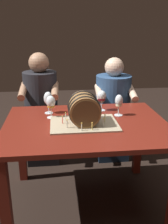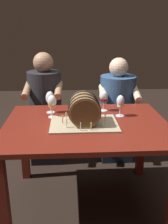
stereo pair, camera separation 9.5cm
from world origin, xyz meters
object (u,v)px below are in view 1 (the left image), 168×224
(wine_glass_white, at_px, (119,102))
(wine_glass_rose, at_px, (78,99))
(person_seated_left, at_px, (42,113))
(wine_glass_red, at_px, (102,96))
(person_seated_right, at_px, (113,112))
(dining_table, at_px, (86,136))
(barrel_cake, at_px, (84,111))
(wine_glass_empty, at_px, (48,99))
(wine_glass_amber, at_px, (51,103))

(wine_glass_white, distance_m, wine_glass_rose, 0.35)
(wine_glass_rose, bearing_deg, person_seated_left, 125.40)
(wine_glass_red, relative_size, person_seated_right, 0.16)
(dining_table, xyz_separation_m, person_seated_left, (-0.39, 0.79, -0.07))
(wine_glass_red, height_order, person_seated_left, person_seated_left)
(dining_table, height_order, wine_glass_red, wine_glass_red)
(barrel_cake, bearing_deg, person_seated_left, 114.43)
(wine_glass_empty, bearing_deg, person_seated_right, 37.27)
(barrel_cake, height_order, wine_glass_red, barrel_cake)
(dining_table, height_order, person_seated_left, person_seated_left)
(dining_table, bearing_deg, person_seated_left, 116.32)
(dining_table, bearing_deg, wine_glass_red, 59.58)
(wine_glass_amber, relative_size, wine_glass_red, 1.02)
(barrel_cake, relative_size, person_seated_right, 0.45)
(person_seated_left, bearing_deg, wine_glass_amber, -79.43)
(wine_glass_empty, relative_size, person_seated_left, 0.16)
(wine_glass_amber, relative_size, person_seated_right, 0.16)
(barrel_cake, xyz_separation_m, wine_glass_empty, (-0.27, 0.29, 0.02))
(wine_glass_white, relative_size, person_seated_left, 0.15)
(wine_glass_white, relative_size, wine_glass_rose, 1.00)
(wine_glass_white, height_order, wine_glass_amber, wine_glass_amber)
(person_seated_right, bearing_deg, wine_glass_rose, -130.42)
(barrel_cake, relative_size, wine_glass_red, 2.79)
(wine_glass_amber, relative_size, person_seated_left, 0.16)
(wine_glass_empty, xyz_separation_m, person_seated_right, (0.68, 0.52, -0.32))
(barrel_cake, xyz_separation_m, wine_glass_amber, (-0.25, 0.18, 0.02))
(wine_glass_amber, xyz_separation_m, wine_glass_empty, (-0.02, 0.12, -0.00))
(barrel_cake, bearing_deg, wine_glass_amber, 144.87)
(wine_glass_white, distance_m, wine_glass_empty, 0.60)
(dining_table, height_order, wine_glass_white, wine_glass_white)
(barrel_cake, height_order, person_seated_left, person_seated_left)
(wine_glass_amber, xyz_separation_m, wine_glass_rose, (0.23, 0.14, -0.01))
(dining_table, height_order, barrel_cake, barrel_cake)
(wine_glass_amber, distance_m, person_seated_left, 0.71)
(wine_glass_rose, xyz_separation_m, wine_glass_empty, (-0.26, -0.02, 0.01))
(person_seated_left, bearing_deg, wine_glass_white, -43.37)
(wine_glass_amber, xyz_separation_m, person_seated_left, (-0.12, 0.64, -0.30))
(wine_glass_rose, bearing_deg, wine_glass_red, 0.35)
(wine_glass_white, bearing_deg, barrel_cake, -151.03)
(wine_glass_empty, bearing_deg, dining_table, -42.32)
(wine_glass_empty, bearing_deg, wine_glass_red, 2.79)
(dining_table, distance_m, person_seated_left, 0.88)
(wine_glass_white, xyz_separation_m, wine_glass_rose, (-0.32, 0.14, -0.00))
(wine_glass_rose, xyz_separation_m, person_seated_right, (0.42, 0.50, -0.31))
(wine_glass_white, xyz_separation_m, person_seated_left, (-0.68, 0.64, -0.29))
(wine_glass_red, bearing_deg, person_seated_left, 138.39)
(wine_glass_white, xyz_separation_m, person_seated_right, (0.10, 0.64, -0.31))
(wine_glass_white, xyz_separation_m, wine_glass_amber, (-0.56, 0.00, 0.01))
(wine_glass_red, bearing_deg, wine_glass_rose, -179.65)
(wine_glass_white, xyz_separation_m, wine_glass_empty, (-0.58, 0.12, 0.01))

